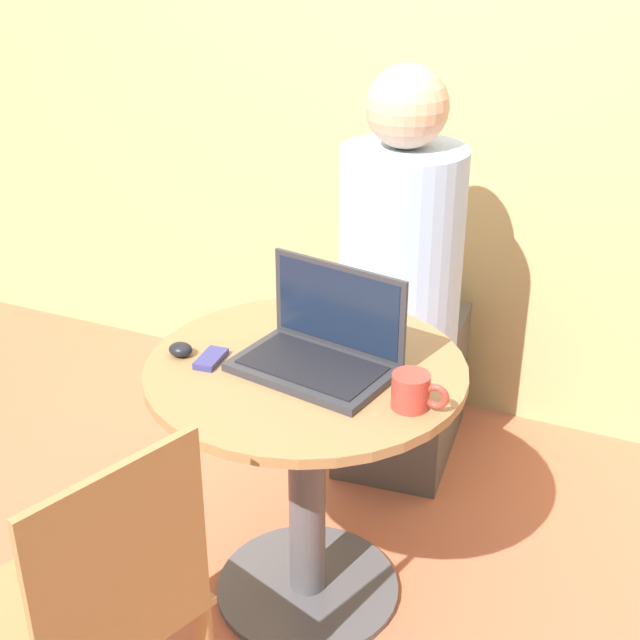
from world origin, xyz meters
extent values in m
plane|color=#B26042|center=(0.00, 0.00, 0.00)|extent=(12.00, 12.00, 0.00)
cube|color=tan|center=(0.00, 1.13, 1.30)|extent=(7.00, 0.05, 2.60)
cylinder|color=#4C4C51|center=(0.00, 0.00, 0.01)|extent=(0.49, 0.49, 0.02)
cylinder|color=#4C4C51|center=(0.00, 0.00, 0.35)|extent=(0.10, 0.10, 0.66)
cylinder|color=olive|center=(0.00, 0.00, 0.69)|extent=(0.77, 0.77, 0.02)
cube|color=#2D2D33|center=(0.03, -0.03, 0.71)|extent=(0.40, 0.28, 0.02)
cube|color=black|center=(0.03, -0.03, 0.72)|extent=(0.35, 0.23, 0.00)
cube|color=#2D2D33|center=(0.05, 0.08, 0.83)|extent=(0.36, 0.07, 0.22)
cube|color=#141E33|center=(0.05, 0.08, 0.83)|extent=(0.33, 0.06, 0.19)
cube|color=navy|center=(-0.21, -0.08, 0.71)|extent=(0.06, 0.10, 0.02)
ellipsoid|color=black|center=(-0.30, -0.08, 0.72)|extent=(0.06, 0.05, 0.03)
cylinder|color=#B2382D|center=(0.29, -0.08, 0.74)|extent=(0.08, 0.08, 0.08)
torus|color=#B2382D|center=(0.34, -0.08, 0.74)|extent=(0.06, 0.02, 0.06)
cylinder|color=#9E7042|center=(-0.33, -0.41, 0.21)|extent=(0.04, 0.04, 0.42)
cube|color=#9E7042|center=(-0.22, -0.64, 0.43)|extent=(0.51, 0.51, 0.02)
cube|color=#9E7042|center=(-0.04, -0.70, 0.65)|extent=(0.14, 0.35, 0.41)
cube|color=#4C4742|center=(0.00, 0.75, 0.23)|extent=(0.39, 0.54, 0.45)
cylinder|color=#9EBCE5|center=(0.02, 0.63, 0.76)|extent=(0.36, 0.36, 0.62)
sphere|color=tan|center=(0.02, 0.63, 1.19)|extent=(0.23, 0.23, 0.23)
camera|label=1|loc=(0.78, -1.67, 1.74)|focal=50.00mm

